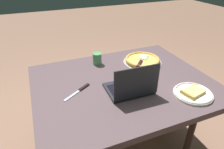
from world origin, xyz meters
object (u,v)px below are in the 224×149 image
object	(u,v)px
laptop	(131,87)
drink_cup	(97,59)
dining_table	(123,88)
table_knife	(80,90)
pizza_tray	(142,60)
pizza_plate	(193,93)

from	to	relation	value
laptop	drink_cup	size ratio (longest dim) A/B	3.12
dining_table	table_knife	size ratio (longest dim) A/B	6.15
laptop	pizza_tray	distance (m)	0.47
pizza_plate	table_knife	xyz separation A→B (m)	(0.68, -0.33, -0.01)
pizza_tray	pizza_plate	bearing A→B (deg)	97.29
dining_table	drink_cup	size ratio (longest dim) A/B	12.94
laptop	pizza_plate	world-z (taller)	laptop
pizza_tray	drink_cup	xyz separation A→B (m)	(0.37, -0.12, 0.03)
pizza_tray	drink_cup	world-z (taller)	drink_cup
pizza_plate	pizza_tray	xyz separation A→B (m)	(0.07, -0.54, 0.01)
laptop	table_knife	distance (m)	0.35
dining_table	pizza_tray	world-z (taller)	pizza_tray
drink_cup	table_knife	bearing A→B (deg)	54.20
pizza_tray	table_knife	distance (m)	0.65
dining_table	drink_cup	xyz separation A→B (m)	(0.09, -0.34, 0.11)
table_knife	pizza_plate	bearing A→B (deg)	154.21
laptop	pizza_tray	size ratio (longest dim) A/B	0.93
pizza_tray	drink_cup	bearing A→B (deg)	-17.55
dining_table	pizza_plate	world-z (taller)	pizza_plate
dining_table	pizza_tray	size ratio (longest dim) A/B	3.87
pizza_plate	table_knife	bearing A→B (deg)	-25.79
pizza_plate	table_knife	size ratio (longest dim) A/B	1.22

